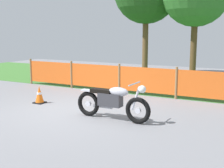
% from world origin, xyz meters
% --- Properties ---
extents(ground, '(24.00, 24.00, 0.02)m').
position_xyz_m(ground, '(0.00, 0.00, -0.01)').
color(ground, gray).
extents(grass_verge, '(24.00, 6.12, 0.01)m').
position_xyz_m(grass_verge, '(0.00, 5.84, 0.01)').
color(grass_verge, '#427A33').
rests_on(grass_verge, ground).
extents(barrier_fence, '(8.36, 0.08, 1.05)m').
position_xyz_m(barrier_fence, '(0.00, 2.78, 0.54)').
color(barrier_fence, olive).
rests_on(barrier_fence, ground).
extents(motorcycle_lead, '(2.06, 0.60, 0.97)m').
position_xyz_m(motorcycle_lead, '(1.36, -0.28, 0.47)').
color(motorcycle_lead, black).
rests_on(motorcycle_lead, ground).
extents(traffic_cone, '(0.32, 0.32, 0.53)m').
position_xyz_m(traffic_cone, '(-1.45, 0.24, 0.26)').
color(traffic_cone, black).
rests_on(traffic_cone, ground).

